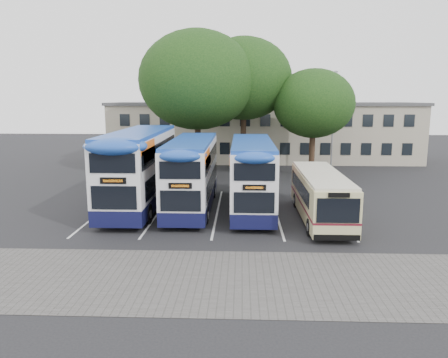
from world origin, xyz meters
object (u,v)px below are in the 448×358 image
at_px(tree_left, 197,80).
at_px(bus_dd_mid, 192,171).
at_px(bus_dd_left, 140,165).
at_px(tree_right, 314,104).
at_px(bus_dd_right, 252,172).
at_px(bus_single, 320,193).
at_px(tree_mid, 244,79).
at_px(lamp_post, 333,116).

relative_size(tree_left, bus_dd_mid, 1.20).
bearing_deg(bus_dd_mid, bus_dd_left, 174.21).
bearing_deg(bus_dd_left, bus_dd_mid, -5.79).
distance_m(tree_right, bus_dd_right, 13.65).
bearing_deg(bus_single, tree_right, 83.08).
height_order(tree_right, bus_dd_right, tree_right).
bearing_deg(tree_mid, bus_single, -74.58).
height_order(bus_dd_mid, bus_dd_right, bus_dd_mid).
bearing_deg(bus_dd_right, tree_mid, 92.03).
xyz_separation_m(tree_mid, bus_single, (4.26, -15.45, -6.84)).
bearing_deg(bus_dd_left, tree_left, 76.40).
bearing_deg(tree_right, tree_left, -175.31).
bearing_deg(bus_single, bus_dd_mid, 163.85).
xyz_separation_m(tree_right, bus_dd_mid, (-9.11, -11.70, -3.87)).
xyz_separation_m(lamp_post, bus_dd_right, (-7.70, -14.50, -2.77)).
height_order(tree_right, bus_single, tree_right).
distance_m(tree_mid, tree_right, 6.51).
height_order(lamp_post, tree_right, tree_right).
relative_size(bus_dd_left, bus_dd_right, 1.13).
distance_m(bus_dd_mid, bus_dd_right, 3.65).
xyz_separation_m(tree_left, bus_single, (8.14, -13.04, -6.65)).
bearing_deg(tree_left, bus_dd_mid, -86.27).
bearing_deg(bus_dd_mid, lamp_post, 51.59).
xyz_separation_m(lamp_post, tree_left, (-12.05, -3.42, 3.07)).
height_order(tree_right, bus_dd_left, tree_right).
bearing_deg(tree_left, bus_dd_right, -68.53).
relative_size(tree_left, bus_single, 1.38).
relative_size(bus_dd_left, bus_single, 1.28).
relative_size(bus_dd_mid, bus_single, 1.15).
xyz_separation_m(lamp_post, bus_dd_left, (-14.61, -13.98, -2.47)).
relative_size(tree_left, bus_dd_right, 1.22).
height_order(bus_dd_right, bus_single, bus_dd_right).
distance_m(tree_left, bus_dd_left, 12.19).
height_order(tree_left, bus_dd_left, tree_left).
xyz_separation_m(lamp_post, bus_dd_mid, (-11.34, -14.31, -2.74)).
bearing_deg(tree_right, bus_single, -96.92).
relative_size(lamp_post, bus_dd_right, 0.90).
distance_m(tree_left, bus_dd_right, 13.26).
xyz_separation_m(bus_dd_left, bus_dd_right, (6.91, -0.52, -0.30)).
bearing_deg(tree_left, tree_right, 4.69).
height_order(lamp_post, bus_dd_mid, lamp_post).
xyz_separation_m(bus_dd_mid, bus_dd_right, (3.65, -0.19, -0.03)).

